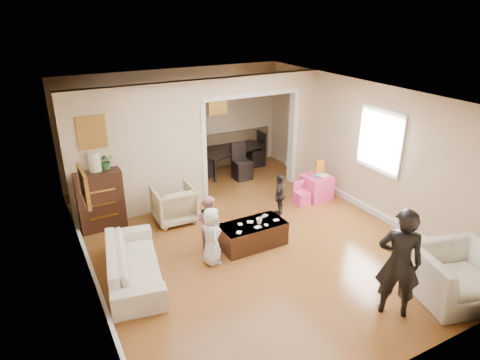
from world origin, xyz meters
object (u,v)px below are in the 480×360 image
coffee_cup (259,221)px  child_kneel_b (209,222)px  dresser (100,199)px  play_table (316,187)px  armchair_back (174,204)px  child_toddler (280,195)px  adult_person (399,263)px  coffee_table (252,234)px  dining_table (230,159)px  child_kneel_a (212,236)px  cyan_cup (315,176)px  armchair_front (457,275)px  table_lamp (94,162)px  sofa (133,263)px

coffee_cup → child_kneel_b: child_kneel_b is taller
dresser → play_table: (4.40, -0.91, -0.31)m
armchair_back → child_kneel_b: bearing=101.2°
dresser → child_toddler: bearing=-20.5°
armchair_back → coffee_cup: bearing=124.3°
adult_person → coffee_table: bearing=-28.7°
dining_table → child_kneel_a: bearing=-134.9°
play_table → cyan_cup: (-0.10, -0.05, 0.30)m
armchair_front → child_kneel_a: child_kneel_a is taller
play_table → child_toddler: 1.21m
cyan_cup → armchair_back: bearing=170.1°
armchair_front → dresser: 6.14m
armchair_back → child_kneel_b: 1.25m
armchair_front → play_table: 3.69m
child_kneel_b → child_toddler: 1.81m
dresser → table_lamp: table_lamp is taller
coffee_table → child_toddler: child_toddler is taller
table_lamp → child_kneel_b: table_lamp is taller
armchair_back → armchair_front: size_ratio=0.67×
play_table → adult_person: size_ratio=0.34×
dresser → child_kneel_b: dresser is taller
armchair_back → adult_person: 4.35m
child_kneel_b → child_toddler: (1.75, 0.45, -0.05)m
armchair_back → dresser: size_ratio=0.69×
armchair_back → child_kneel_a: size_ratio=0.80×
child_kneel_a → armchair_back: bearing=10.7°
cyan_cup → child_kneel_b: 2.89m
armchair_back → child_kneel_a: child_kneel_a is taller
child_toddler → cyan_cup: bearing=152.2°
cyan_cup → dresser: bearing=167.4°
cyan_cup → dining_table: size_ratio=0.05×
armchair_back → cyan_cup: (3.01, -0.53, 0.21)m
table_lamp → cyan_cup: bearing=-12.6°
coffee_table → child_toddler: bearing=35.5°
armchair_back → sofa: bearing=53.3°
adult_person → child_kneel_b: bearing=-18.4°
sofa → play_table: size_ratio=3.54×
coffee_cup → sofa: bearing=178.2°
play_table → child_kneel_b: 3.01m
table_lamp → adult_person: bearing=-55.3°
dresser → coffee_table: dresser is taller
armchair_back → child_kneel_b: child_kneel_b is taller
cyan_cup → table_lamp: bearing=167.4°
armchair_front → table_lamp: table_lamp is taller
coffee_cup → dresser: bearing=138.8°
dresser → dining_table: size_ratio=0.66×
armchair_front → child_toddler: size_ratio=1.31×
table_lamp → coffee_table: size_ratio=0.31×
child_toddler → coffee_cup: bearing=-0.9°
armchair_front → play_table: armchair_front is taller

